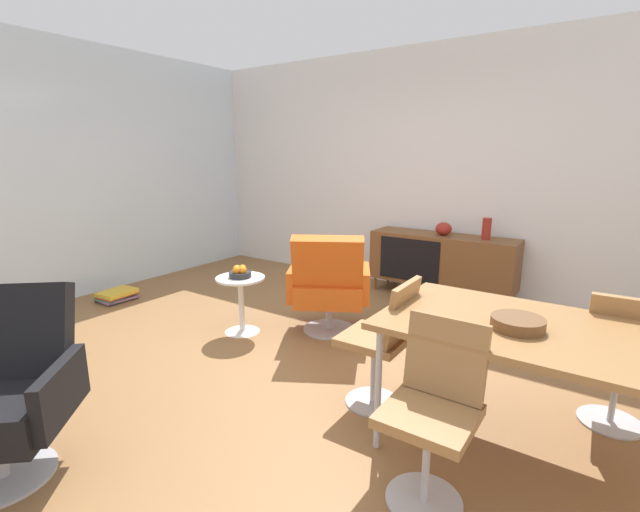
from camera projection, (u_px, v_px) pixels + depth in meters
name	position (u px, v px, depth m)	size (l,w,h in m)	color
ground_plane	(300.00, 369.00, 3.36)	(8.32, 8.32, 0.00)	olive
wall_back	(433.00, 171.00, 5.13)	(6.80, 0.12, 2.80)	white
wall_window_left	(65.00, 173.00, 4.81)	(0.12, 5.60, 2.80)	silver
sideboard	(442.00, 260.00, 4.96)	(1.60, 0.45, 0.72)	brown
vase_cobalt	(487.00, 229.00, 4.62)	(0.09, 0.09, 0.23)	maroon
vase_sculptural_dark	(444.00, 229.00, 4.88)	(0.18, 0.18, 0.14)	maroon
dining_table	(543.00, 337.00, 2.23)	(1.60, 0.90, 0.74)	olive
wooden_bowl_on_table	(518.00, 323.00, 2.21)	(0.26, 0.26, 0.06)	brown
dining_chair_back_right	(622.00, 355.00, 2.53)	(0.42, 0.44, 0.86)	#9E7042
dining_chair_near_window	(383.00, 338.00, 2.77)	(0.43, 0.41, 0.86)	#9E7042
dining_chair_front_left	(434.00, 406.00, 2.02)	(0.40, 0.43, 0.86)	#9E7042
lounge_chair_red	(329.00, 284.00, 3.94)	(0.88, 0.87, 0.95)	#D85919
side_table_round	(241.00, 298.00, 4.00)	(0.44, 0.44, 0.52)	white
fruit_bowl	(240.00, 272.00, 3.95)	(0.20, 0.20, 0.11)	#262628
magazine_stack	(117.00, 295.00, 4.92)	(0.34, 0.41, 0.12)	#262626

